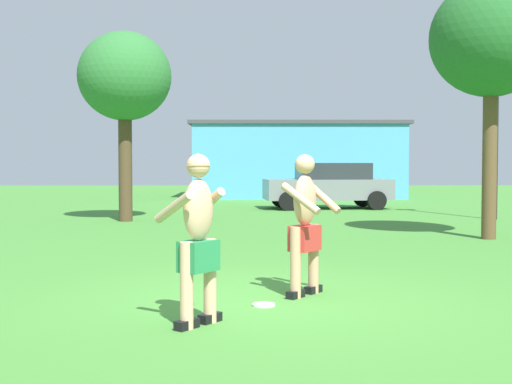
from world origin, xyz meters
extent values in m
plane|color=#428433|center=(0.00, 0.00, 0.00)|extent=(80.00, 80.00, 0.00)
cube|color=black|center=(-0.80, -1.42, 0.04)|extent=(0.24, 0.27, 0.09)
cylinder|color=#E0AD89|center=(-0.80, -1.42, 0.42)|extent=(0.13, 0.13, 0.84)
cube|color=black|center=(-0.59, -1.15, 0.04)|extent=(0.24, 0.27, 0.09)
cylinder|color=#E0AD89|center=(-0.59, -1.15, 0.42)|extent=(0.13, 0.13, 0.84)
cube|color=#28844C|center=(-0.69, -1.28, 0.69)|extent=(0.42, 0.45, 0.30)
ellipsoid|color=#E0AD89|center=(-0.69, -1.28, 1.15)|extent=(0.40, 0.42, 0.61)
cylinder|color=#E0AD89|center=(-0.92, -1.42, 1.18)|extent=(0.44, 0.48, 0.34)
cylinder|color=#E0AD89|center=(-0.63, -1.03, 1.18)|extent=(0.41, 0.48, 0.37)
sphere|color=#E0AD89|center=(-0.69, -1.28, 1.57)|extent=(0.23, 0.23, 0.23)
cone|color=orange|center=(-0.69, -1.28, 1.64)|extent=(0.34, 0.34, 0.13)
cube|color=black|center=(0.59, 0.42, 0.04)|extent=(0.24, 0.27, 0.09)
cylinder|color=tan|center=(0.59, 0.42, 0.42)|extent=(0.13, 0.13, 0.85)
cube|color=black|center=(0.35, 0.10, 0.04)|extent=(0.24, 0.27, 0.09)
cylinder|color=tan|center=(0.35, 0.10, 0.42)|extent=(0.13, 0.13, 0.85)
cube|color=red|center=(0.47, 0.26, 0.70)|extent=(0.43, 0.46, 0.31)
ellipsoid|color=tan|center=(0.47, 0.26, 1.15)|extent=(0.40, 0.43, 0.61)
cylinder|color=tan|center=(0.70, 0.40, 1.19)|extent=(0.45, 0.43, 0.40)
cylinder|color=tan|center=(0.40, 0.00, 1.19)|extent=(0.47, 0.43, 0.37)
sphere|color=tan|center=(0.47, 0.26, 1.58)|extent=(0.23, 0.23, 0.23)
cylinder|color=white|center=(-0.03, -0.35, 0.01)|extent=(0.26, 0.26, 0.03)
cube|color=slate|center=(2.50, 16.00, 0.67)|extent=(4.46, 2.23, 0.70)
cube|color=#282D33|center=(2.70, 16.02, 1.30)|extent=(2.56, 1.82, 0.56)
cylinder|color=black|center=(1.10, 14.95, 0.32)|extent=(0.66, 0.28, 0.64)
cylinder|color=black|center=(0.91, 16.74, 0.32)|extent=(0.66, 0.28, 0.64)
cylinder|color=black|center=(4.09, 15.25, 0.32)|extent=(0.66, 0.28, 0.64)
cylinder|color=black|center=(3.91, 17.04, 0.32)|extent=(0.66, 0.28, 0.64)
cylinder|color=black|center=(6.70, 11.34, 2.63)|extent=(0.12, 0.12, 5.26)
cube|color=#333338|center=(6.70, 11.34, 5.41)|extent=(0.60, 0.24, 0.20)
cube|color=#4C9ED1|center=(1.99, 24.14, 1.62)|extent=(9.24, 5.23, 3.24)
cube|color=#3F3F44|center=(1.99, 24.14, 3.32)|extent=(9.61, 5.44, 0.16)
cylinder|color=#4C3823|center=(-3.56, 10.85, 1.55)|extent=(0.37, 0.37, 3.09)
ellipsoid|color=#2D7033|center=(-3.56, 10.85, 3.93)|extent=(2.52, 2.52, 2.40)
cylinder|color=brown|center=(4.82, 6.39, 1.66)|extent=(0.30, 0.30, 3.33)
ellipsoid|color=#236028|center=(4.82, 6.39, 4.18)|extent=(2.53, 2.53, 2.43)
camera|label=1|loc=(-0.20, -8.10, 1.61)|focal=48.96mm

